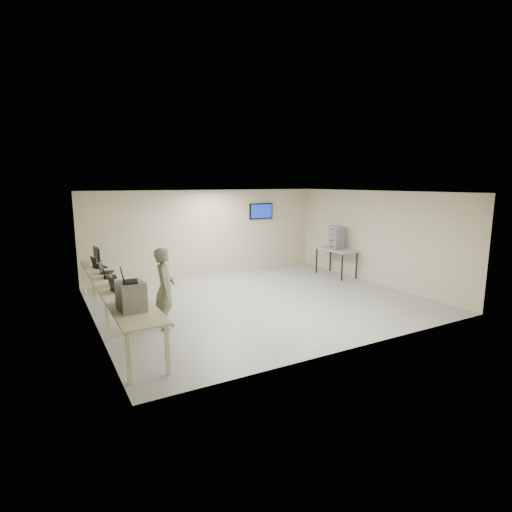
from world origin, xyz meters
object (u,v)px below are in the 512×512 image
equipment_box (131,296)px  workbench (114,287)px  side_table (336,251)px  soldier (165,288)px

equipment_box → workbench: bearing=84.1°
workbench → side_table: workbench is taller
side_table → equipment_box: bearing=-155.5°
workbench → equipment_box: bearing=-91.8°
side_table → soldier: bearing=-162.2°
equipment_box → side_table: equipment_box is taller
workbench → side_table: 7.30m
soldier → side_table: 6.62m
soldier → workbench: bearing=71.6°
workbench → soldier: 1.17m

